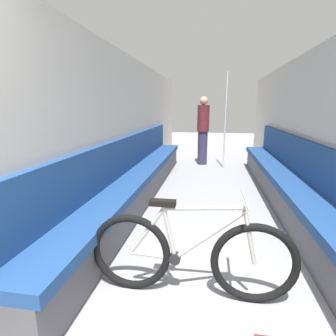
{
  "coord_description": "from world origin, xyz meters",
  "views": [
    {
      "loc": [
        -0.0,
        -0.45,
        1.47
      ],
      "look_at": [
        -0.39,
        1.86,
        0.92
      ],
      "focal_mm": 28.0,
      "sensor_mm": 36.0,
      "label": 1
    }
  ],
  "objects_px": {
    "bicycle": "(190,256)",
    "grab_pole_near": "(225,123)",
    "bench_seat_row_left": "(139,179)",
    "passenger_standing": "(203,130)",
    "bench_seat_row_right": "(289,186)"
  },
  "relations": [
    {
      "from": "bench_seat_row_right",
      "to": "bicycle",
      "type": "xyz_separation_m",
      "value": [
        -1.28,
        -2.12,
        0.02
      ]
    },
    {
      "from": "bench_seat_row_left",
      "to": "bicycle",
      "type": "bearing_deg",
      "value": -64.44
    },
    {
      "from": "bicycle",
      "to": "passenger_standing",
      "type": "height_order",
      "value": "passenger_standing"
    },
    {
      "from": "bench_seat_row_right",
      "to": "grab_pole_near",
      "type": "xyz_separation_m",
      "value": [
        -0.84,
        2.52,
        0.77
      ]
    },
    {
      "from": "passenger_standing",
      "to": "bench_seat_row_right",
      "type": "bearing_deg",
      "value": -99.78
    },
    {
      "from": "bench_seat_row_left",
      "to": "bench_seat_row_right",
      "type": "height_order",
      "value": "same"
    },
    {
      "from": "bench_seat_row_right",
      "to": "bicycle",
      "type": "bearing_deg",
      "value": -121.1
    },
    {
      "from": "grab_pole_near",
      "to": "passenger_standing",
      "type": "relative_size",
      "value": 1.31
    },
    {
      "from": "bench_seat_row_right",
      "to": "passenger_standing",
      "type": "distance_m",
      "value": 3.21
    },
    {
      "from": "bench_seat_row_left",
      "to": "bench_seat_row_right",
      "type": "xyz_separation_m",
      "value": [
        2.29,
        0.0,
        0.0
      ]
    },
    {
      "from": "bicycle",
      "to": "grab_pole_near",
      "type": "height_order",
      "value": "grab_pole_near"
    },
    {
      "from": "bicycle",
      "to": "passenger_standing",
      "type": "xyz_separation_m",
      "value": [
        -0.1,
        4.96,
        0.54
      ]
    },
    {
      "from": "bicycle",
      "to": "grab_pole_near",
      "type": "distance_m",
      "value": 4.72
    },
    {
      "from": "bench_seat_row_left",
      "to": "grab_pole_near",
      "type": "bearing_deg",
      "value": 60.15
    },
    {
      "from": "bench_seat_row_left",
      "to": "grab_pole_near",
      "type": "height_order",
      "value": "grab_pole_near"
    }
  ]
}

